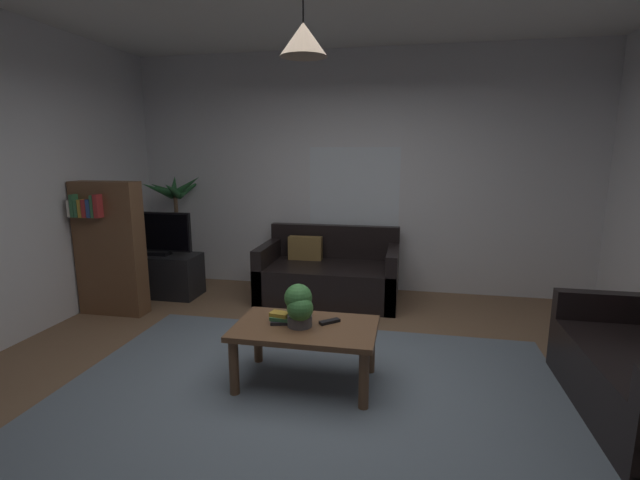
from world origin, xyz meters
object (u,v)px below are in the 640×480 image
Objects in this scene: book_on_table_0 at (279,321)px; potted_palm_corner at (177,234)px; couch_under_window at (329,276)px; book_on_table_1 at (281,318)px; potted_plant_on_table at (299,305)px; bookshelf_corner at (109,247)px; coffee_table at (305,335)px; pendant_lamp at (303,39)px; remote_on_table_0 at (330,321)px; tv_stand at (162,275)px; tv at (158,233)px; book_on_table_2 at (280,314)px.

book_on_table_0 is 0.09× the size of potted_palm_corner.
book_on_table_0 is at bearing -90.80° from couch_under_window.
potted_palm_corner reaches higher than book_on_table_1.
bookshelf_corner is (-2.30, 1.06, 0.11)m from potted_plant_on_table.
pendant_lamp is (-0.00, 0.00, 2.03)m from coffee_table.
couch_under_window is at bearing -5.75° from potted_palm_corner.
remote_on_table_0 is at bearing 11.61° from book_on_table_0.
pendant_lamp is (0.17, -1.94, 2.13)m from couch_under_window.
book_on_table_0 is 0.03m from book_on_table_1.
bookshelf_corner is at bearing -105.86° from tv_stand.
tv is (-2.16, 1.67, 0.38)m from coffee_table.
tv is (0.00, -0.02, 0.51)m from tv_stand.
pendant_lamp reaches higher than coffee_table.
tv_stand is (-2.16, 1.69, -0.13)m from coffee_table.
tv reaches higher than book_on_table_1.
book_on_table_2 reaches higher than remote_on_table_0.
tv_stand is at bearing 90.00° from tv.
potted_plant_on_table is at bearing -45.32° from potted_palm_corner.
book_on_table_1 is 1.93m from pendant_lamp.
remote_on_table_0 is 1.95m from pendant_lamp.
remote_on_table_0 is at bearing -20.82° from bookshelf_corner.
potted_plant_on_table reaches higher than coffee_table.
tv_stand is (-1.98, -0.24, -0.02)m from couch_under_window.
potted_palm_corner is at bearing 92.14° from tv.
book_on_table_0 is at bearing -92.44° from book_on_table_2.
tv is at bearing 141.38° from potted_plant_on_table.
tv is (-1.96, 1.65, 0.25)m from book_on_table_2.
potted_plant_on_table is (0.13, -1.96, 0.34)m from couch_under_window.
potted_plant_on_table is (-0.04, -0.02, 0.23)m from coffee_table.
book_on_table_1 is (-0.01, -1.92, 0.21)m from couch_under_window.
tv is (-2.32, 1.58, 0.30)m from remote_on_table_0.
potted_palm_corner is (-1.97, 2.11, 0.14)m from book_on_table_2.
bookshelf_corner is (-2.34, 1.04, 0.34)m from coffee_table.
potted_palm_corner is (-1.99, 2.13, 0.17)m from book_on_table_1.
book_on_table_2 is (-0.01, 0.01, 0.03)m from book_on_table_1.
tv is (-2.12, 1.69, 0.15)m from potted_plant_on_table.
pendant_lamp is at bearing -102.88° from remote_on_table_0.
potted_palm_corner is at bearing 133.05° from book_on_table_2.
book_on_table_0 is 0.41× the size of potted_plant_on_table.
coffee_table is 7.52× the size of book_on_table_2.
coffee_table is at bearing -84.90° from couch_under_window.
book_on_table_1 is 0.19m from potted_plant_on_table.
tv_stand reaches higher than remote_on_table_0.
book_on_table_1 and tv_stand have the same top height.
pendant_lamp reaches higher than potted_palm_corner.
pendant_lamp is (0.20, -0.03, 1.89)m from book_on_table_2.
potted_palm_corner reaches higher than book_on_table_2.
pendant_lamp is (2.16, -1.67, 1.64)m from tv.
book_on_table_1 is 2.92m from potted_palm_corner.
bookshelf_corner is at bearing 154.63° from book_on_table_2.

